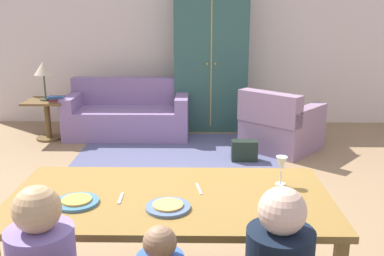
{
  "coord_description": "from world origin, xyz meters",
  "views": [
    {
      "loc": [
        -0.02,
        -3.64,
        1.84
      ],
      "look_at": [
        -0.08,
        -0.04,
        0.85
      ],
      "focal_mm": 40.9,
      "sensor_mm": 36.0,
      "label": 1
    }
  ],
  "objects_px": {
    "dining_table": "(170,206)",
    "plate_near_man": "(77,202)",
    "wine_glass": "(281,165)",
    "side_table": "(47,114)",
    "plate_near_child": "(168,207)",
    "book_lower": "(58,100)",
    "armoire": "(211,62)",
    "table_lamp": "(43,70)",
    "armchair": "(280,127)",
    "book_upper": "(56,98)",
    "handbag": "(244,151)",
    "couch": "(129,115)"
  },
  "relations": [
    {
      "from": "plate_near_man",
      "to": "couch",
      "type": "bearing_deg",
      "value": 94.9
    },
    {
      "from": "side_table",
      "to": "book_upper",
      "type": "height_order",
      "value": "book_upper"
    },
    {
      "from": "wine_glass",
      "to": "couch",
      "type": "relative_size",
      "value": 0.1
    },
    {
      "from": "couch",
      "to": "book_upper",
      "type": "distance_m",
      "value": 1.07
    },
    {
      "from": "book_upper",
      "to": "wine_glass",
      "type": "bearing_deg",
      "value": -53.75
    },
    {
      "from": "book_upper",
      "to": "side_table",
      "type": "bearing_deg",
      "value": 169.11
    },
    {
      "from": "plate_near_man",
      "to": "couch",
      "type": "xyz_separation_m",
      "value": [
        -0.35,
        4.05,
        -0.47
      ]
    },
    {
      "from": "wine_glass",
      "to": "table_lamp",
      "type": "relative_size",
      "value": 0.34
    },
    {
      "from": "armoire",
      "to": "book_upper",
      "type": "relative_size",
      "value": 9.55
    },
    {
      "from": "dining_table",
      "to": "handbag",
      "type": "bearing_deg",
      "value": 75.01
    },
    {
      "from": "armchair",
      "to": "book_lower",
      "type": "distance_m",
      "value": 3.1
    },
    {
      "from": "side_table",
      "to": "book_upper",
      "type": "xyz_separation_m",
      "value": [
        0.16,
        -0.03,
        0.24
      ]
    },
    {
      "from": "table_lamp",
      "to": "book_upper",
      "type": "relative_size",
      "value": 2.45
    },
    {
      "from": "side_table",
      "to": "wine_glass",
      "type": "bearing_deg",
      "value": -52.35
    },
    {
      "from": "book_lower",
      "to": "book_upper",
      "type": "bearing_deg",
      "value": 158.13
    },
    {
      "from": "wine_glass",
      "to": "table_lamp",
      "type": "xyz_separation_m",
      "value": [
        -2.69,
        3.49,
        0.12
      ]
    },
    {
      "from": "table_lamp",
      "to": "book_upper",
      "type": "distance_m",
      "value": 0.42
    },
    {
      "from": "armoire",
      "to": "handbag",
      "type": "xyz_separation_m",
      "value": [
        0.39,
        -1.58,
        -0.92
      ]
    },
    {
      "from": "plate_near_child",
      "to": "armchair",
      "type": "bearing_deg",
      "value": 69.77
    },
    {
      "from": "wine_glass",
      "to": "dining_table",
      "type": "bearing_deg",
      "value": -165.35
    },
    {
      "from": "wine_glass",
      "to": "side_table",
      "type": "distance_m",
      "value": 4.44
    },
    {
      "from": "wine_glass",
      "to": "handbag",
      "type": "relative_size",
      "value": 0.58
    },
    {
      "from": "dining_table",
      "to": "plate_near_man",
      "type": "height_order",
      "value": "plate_near_man"
    },
    {
      "from": "couch",
      "to": "armoire",
      "type": "distance_m",
      "value": 1.5
    },
    {
      "from": "wine_glass",
      "to": "couch",
      "type": "xyz_separation_m",
      "value": [
        -1.56,
        3.75,
        -0.59
      ]
    },
    {
      "from": "plate_near_child",
      "to": "dining_table",
      "type": "bearing_deg",
      "value": 90.0
    },
    {
      "from": "armoire",
      "to": "table_lamp",
      "type": "height_order",
      "value": "armoire"
    },
    {
      "from": "dining_table",
      "to": "armoire",
      "type": "bearing_deg",
      "value": 85.32
    },
    {
      "from": "plate_near_man",
      "to": "armchair",
      "type": "relative_size",
      "value": 0.21
    },
    {
      "from": "plate_near_man",
      "to": "armoire",
      "type": "relative_size",
      "value": 0.12
    },
    {
      "from": "book_lower",
      "to": "armoire",
      "type": "bearing_deg",
      "value": 18.44
    },
    {
      "from": "plate_near_man",
      "to": "armoire",
      "type": "xyz_separation_m",
      "value": [
        0.88,
        4.47,
        0.28
      ]
    },
    {
      "from": "armoire",
      "to": "book_lower",
      "type": "relative_size",
      "value": 9.55
    },
    {
      "from": "plate_near_child",
      "to": "book_lower",
      "type": "distance_m",
      "value": 4.22
    },
    {
      "from": "dining_table",
      "to": "plate_near_child",
      "type": "bearing_deg",
      "value": -90.0
    },
    {
      "from": "side_table",
      "to": "plate_near_man",
      "type": "bearing_deg",
      "value": -68.69
    },
    {
      "from": "dining_table",
      "to": "plate_near_man",
      "type": "bearing_deg",
      "value": -167.14
    },
    {
      "from": "wine_glass",
      "to": "table_lamp",
      "type": "distance_m",
      "value": 4.41
    },
    {
      "from": "couch",
      "to": "side_table",
      "type": "distance_m",
      "value": 1.16
    },
    {
      "from": "wine_glass",
      "to": "armchair",
      "type": "height_order",
      "value": "wine_glass"
    },
    {
      "from": "plate_near_child",
      "to": "book_lower",
      "type": "bearing_deg",
      "value": 115.44
    },
    {
      "from": "table_lamp",
      "to": "armchair",
      "type": "bearing_deg",
      "value": -7.69
    },
    {
      "from": "book_lower",
      "to": "book_upper",
      "type": "height_order",
      "value": "book_upper"
    },
    {
      "from": "armoire",
      "to": "side_table",
      "type": "bearing_deg",
      "value": -164.0
    },
    {
      "from": "wine_glass",
      "to": "book_upper",
      "type": "relative_size",
      "value": 0.85
    },
    {
      "from": "wine_glass",
      "to": "armoire",
      "type": "distance_m",
      "value": 4.18
    },
    {
      "from": "wine_glass",
      "to": "side_table",
      "type": "relative_size",
      "value": 0.32
    },
    {
      "from": "handbag",
      "to": "wine_glass",
      "type": "bearing_deg",
      "value": -91.19
    },
    {
      "from": "dining_table",
      "to": "side_table",
      "type": "distance_m",
      "value": 4.19
    },
    {
      "from": "dining_table",
      "to": "couch",
      "type": "relative_size",
      "value": 1.07
    }
  ]
}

